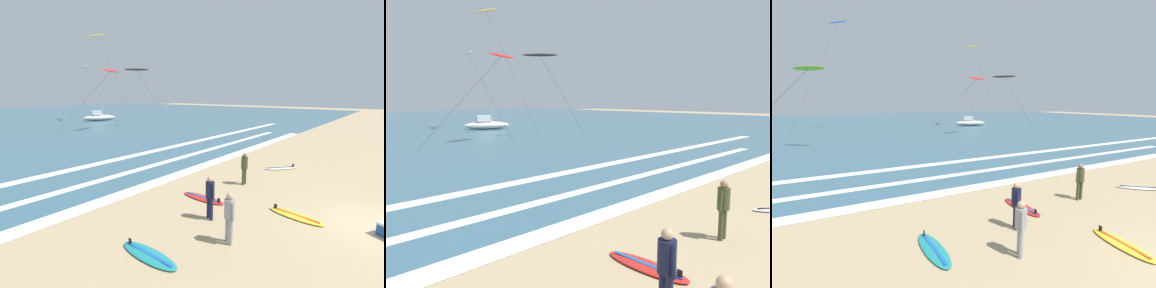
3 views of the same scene
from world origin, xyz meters
The scene contains 16 objects.
ground_plane centered at (0.00, 0.00, 0.00)m, with size 160.00×160.00×0.00m, color tan.
wave_foam_shoreline centered at (-1.72, 9.39, 0.01)m, with size 43.41×0.88×0.01m, color white.
wave_foam_mid_break centered at (-0.92, 11.91, 0.01)m, with size 40.33×0.57×0.01m, color white.
wave_foam_outer_break centered at (-0.96, 15.01, 0.01)m, with size 57.85×0.76×0.01m, color white.
surfer_right_near centered at (-3.09, 4.99, 0.96)m, with size 0.32×0.50×1.60m.
surfer_mid_group centered at (-4.06, 3.63, 0.96)m, with size 0.33×0.48×1.60m.
surfer_background_far centered at (1.08, 5.80, 0.96)m, with size 0.51×0.32×1.60m.
surfboard_near_water centered at (-1.73, 6.27, 0.05)m, with size 0.68×2.12×0.25m.
surfboard_left_pile centered at (4.98, 5.39, 0.05)m, with size 1.98×1.83×0.25m.
surfboard_right_spare centered at (-1.02, 2.60, 0.05)m, with size 0.93×2.17×0.25m.
surfboard_foreground_flat centered at (-6.04, 5.02, 0.05)m, with size 0.65×2.11×0.25m.
kite_yellow_low_near centered at (15.08, 39.02, 13.15)m, with size 1.44×10.64×13.47m.
kite_black_far_right centered at (13.87, 28.39, 7.47)m, with size 6.90×2.77×7.73m.
kite_white_distant_high centered at (13.11, 39.67, 8.46)m, with size 4.59×14.92×8.75m.
kite_red_distant_low centered at (8.87, 27.13, 6.95)m, with size 7.93×2.59×7.20m.
offshore_boat centered at (15.10, 39.65, 0.55)m, with size 5.46×3.53×2.70m.
Camera 1 is at (-10.68, -0.17, 4.48)m, focal length 25.43 mm.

